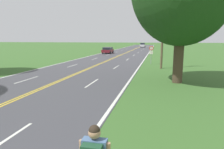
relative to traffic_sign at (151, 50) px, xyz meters
name	(u,v)px	position (x,y,z in m)	size (l,w,h in m)	color
traffic_sign	(151,50)	(0.00, 0.00, 0.00)	(0.60, 0.10, 2.42)	gray
utility_pole_midground	(163,28)	(1.27, -3.78, 2.60)	(1.80, 0.24, 8.53)	brown
utility_pole_far	(162,36)	(1.65, 22.78, 2.18)	(1.80, 0.24, 7.68)	brown
car_maroon_suv_approaching	(108,50)	(-10.52, 18.48, -1.04)	(1.95, 4.32, 1.43)	black
car_silver_suv_mid_near	(143,45)	(-5.27, 56.23, -0.89)	(2.07, 4.24, 1.75)	black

